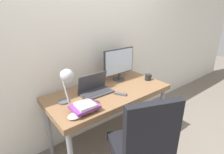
{
  "coord_description": "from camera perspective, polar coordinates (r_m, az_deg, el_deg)",
  "views": [
    {
      "loc": [
        -1.12,
        -1.12,
        1.66
      ],
      "look_at": [
        0.02,
        0.31,
        0.94
      ],
      "focal_mm": 28.0,
      "sensor_mm": 36.0,
      "label": 1
    }
  ],
  "objects": [
    {
      "name": "wall_back",
      "position": [
        2.22,
        -7.77,
        11.91
      ],
      "size": [
        8.0,
        0.05,
        2.6
      ],
      "color": "silver",
      "rests_on": "ground_plane"
    },
    {
      "name": "monitor",
      "position": [
        2.3,
        2.34,
        4.61
      ],
      "size": [
        0.48,
        0.16,
        0.42
      ],
      "color": "#333338",
      "rests_on": "desk"
    },
    {
      "name": "book_stack",
      "position": [
        1.67,
        -9.0,
        -9.67
      ],
      "size": [
        0.25,
        0.2,
        0.09
      ],
      "color": "gold",
      "rests_on": "desk"
    },
    {
      "name": "laptop",
      "position": [
        2.0,
        -5.48,
        -3.92
      ],
      "size": [
        0.37,
        0.21,
        0.22
      ],
      "color": "#38383D",
      "rests_on": "desk"
    },
    {
      "name": "tv_remote",
      "position": [
        1.96,
        2.72,
        -5.54
      ],
      "size": [
        0.11,
        0.14,
        0.02
      ],
      "color": "#4C4C51",
      "rests_on": "desk"
    },
    {
      "name": "mug",
      "position": [
        2.4,
        11.69,
        -0.04
      ],
      "size": [
        0.12,
        0.08,
        0.08
      ],
      "color": "black",
      "rests_on": "desk"
    },
    {
      "name": "office_chair",
      "position": [
        1.58,
        10.16,
        -21.13
      ],
      "size": [
        0.6,
        0.61,
        1.07
      ],
      "color": "black",
      "rests_on": "ground_plane"
    },
    {
      "name": "game_controller",
      "position": [
        1.61,
        -12.02,
        -12.34
      ],
      "size": [
        0.13,
        0.1,
        0.04
      ],
      "color": "white",
      "rests_on": "desk"
    },
    {
      "name": "desk",
      "position": [
        2.09,
        -1.01,
        -6.22
      ],
      "size": [
        1.44,
        0.7,
        0.76
      ],
      "color": "brown",
      "rests_on": "ground_plane"
    },
    {
      "name": "desk_lamp",
      "position": [
        1.65,
        -14.64,
        -0.69
      ],
      "size": [
        0.12,
        0.27,
        0.4
      ],
      "color": "#4C4C51",
      "rests_on": "desk"
    }
  ]
}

